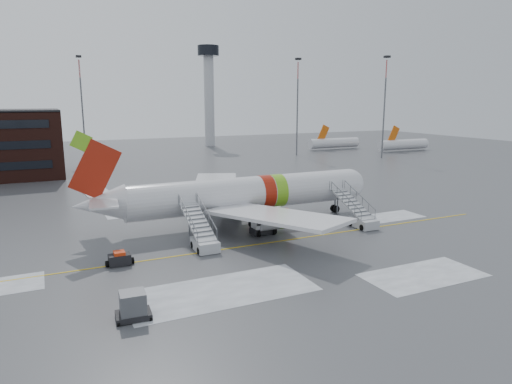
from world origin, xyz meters
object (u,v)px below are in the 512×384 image
airliner (241,195)px  baggage_tractor (120,259)px  airstair_fwd (359,217)px  pushback_tug (262,228)px  airstair_aft (202,237)px  uld_container (133,306)px

airliner → baggage_tractor: (-14.83, -8.03, -2.89)m
airstair_fwd → pushback_tug: bearing=171.9°
airstair_aft → pushback_tug: bearing=12.8°
pushback_tug → uld_container: (-15.83, -13.60, 0.19)m
airstair_fwd → baggage_tractor: size_ratio=3.22×
airstair_aft → baggage_tractor: 8.12m
baggage_tractor → airstair_aft: bearing=10.6°
airstair_aft → airstair_fwd: bearing=0.0°
pushback_tug → airstair_fwd: bearing=-8.1°
airstair_aft → baggage_tractor: size_ratio=3.22×
uld_container → airstair_fwd: bearing=23.7°
uld_container → airstair_aft: bearing=54.0°
airstair_fwd → uld_container: 29.78m
pushback_tug → baggage_tractor: 15.41m
airliner → pushback_tug: (0.26, -4.91, -2.75)m
airstair_fwd → baggage_tractor: 26.58m
pushback_tug → uld_container: uld_container is taller
airliner → airstair_aft: airliner is taller
airliner → airstair_fwd: size_ratio=4.55×
airstair_fwd → uld_container: airstair_fwd is taller
airliner → airstair_aft: (-6.87, -6.54, -2.35)m
airstair_fwd → airstair_aft: 18.57m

